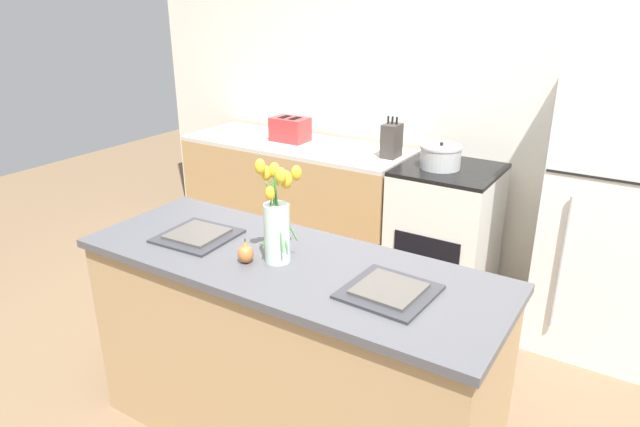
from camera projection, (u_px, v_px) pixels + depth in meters
name	position (u px, v px, depth m)	size (l,w,h in m)	color
back_wall	(462.00, 86.00, 3.73)	(5.20, 0.08, 2.70)	silver
kitchen_island	(289.00, 354.00, 2.48)	(1.80, 0.66, 0.91)	tan
back_counter	(296.00, 202.00, 4.27)	(1.68, 0.60, 0.91)	tan
stove_range	(444.00, 235.00, 3.69)	(0.60, 0.61, 0.91)	silver
refrigerator	(618.00, 202.00, 3.07)	(0.68, 0.67, 1.74)	white
flower_vase	(277.00, 219.00, 2.24)	(0.15, 0.16, 0.43)	silver
pear_figurine	(246.00, 253.00, 2.28)	(0.06, 0.06, 0.11)	#C66B33
plate_setting_left	(197.00, 235.00, 2.52)	(0.32, 0.32, 0.02)	#333338
plate_setting_right	(389.00, 291.00, 2.06)	(0.32, 0.32, 0.02)	#333338
toaster	(290.00, 129.00, 4.12)	(0.28, 0.18, 0.17)	red
cooking_pot	(441.00, 157.00, 3.50)	(0.25, 0.25, 0.16)	#B2B5B7
knife_block	(392.00, 141.00, 3.71)	(0.10, 0.14, 0.27)	#3D3833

